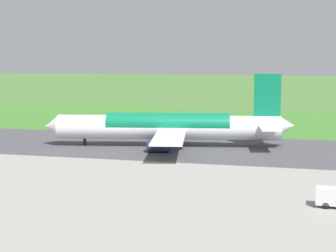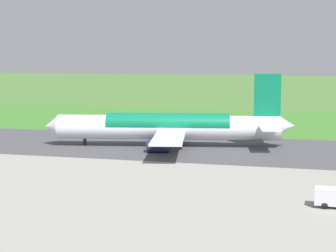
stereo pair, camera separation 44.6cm
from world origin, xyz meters
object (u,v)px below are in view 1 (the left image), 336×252
(no_stopping_sign, at_px, (158,116))
(airliner_main, at_px, (170,127))
(service_truck_baggage, at_px, (336,198))
(traffic_cone_orange, at_px, (134,122))

(no_stopping_sign, bearing_deg, airliner_main, 108.37)
(airliner_main, relative_size, no_stopping_sign, 22.01)
(service_truck_baggage, xyz_separation_m, no_stopping_sign, (47.82, -86.36, 0.06))
(service_truck_baggage, distance_m, traffic_cone_orange, 96.60)
(airliner_main, bearing_deg, service_truck_baggage, 128.09)
(airliner_main, bearing_deg, traffic_cone_orange, -62.12)
(service_truck_baggage, bearing_deg, no_stopping_sign, -61.03)
(airliner_main, height_order, service_truck_baggage, airliner_main)
(service_truck_baggage, distance_m, no_stopping_sign, 98.71)
(no_stopping_sign, height_order, traffic_cone_orange, no_stopping_sign)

